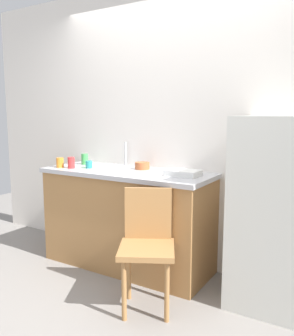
{
  "coord_description": "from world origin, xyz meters",
  "views": [
    {
      "loc": [
        1.54,
        -2.04,
        1.44
      ],
      "look_at": [
        -0.07,
        0.6,
        0.98
      ],
      "focal_mm": 37.95,
      "sensor_mm": 36.0,
      "label": 1
    }
  ],
  "objects_px": {
    "dish_tray": "(183,173)",
    "cup_orange": "(60,163)",
    "refrigerator": "(278,213)",
    "terracotta_bowl": "(142,166)",
    "cup_green": "(85,159)",
    "cup_teal": "(89,164)",
    "chair": "(147,243)",
    "cup_red": "(71,163)"
  },
  "relations": [
    {
      "from": "chair",
      "to": "cup_red",
      "type": "bearing_deg",
      "value": 133.5
    },
    {
      "from": "refrigerator",
      "to": "cup_red",
      "type": "xyz_separation_m",
      "value": [
        -1.91,
        -0.17,
        0.26
      ]
    },
    {
      "from": "cup_teal",
      "to": "cup_green",
      "type": "height_order",
      "value": "cup_green"
    },
    {
      "from": "cup_red",
      "to": "cup_orange",
      "type": "bearing_deg",
      "value": -172.13
    },
    {
      "from": "dish_tray",
      "to": "cup_red",
      "type": "height_order",
      "value": "cup_red"
    },
    {
      "from": "refrigerator",
      "to": "terracotta_bowl",
      "type": "relative_size",
      "value": 10.19
    },
    {
      "from": "refrigerator",
      "to": "cup_teal",
      "type": "distance_m",
      "value": 1.78
    },
    {
      "from": "chair",
      "to": "dish_tray",
      "type": "relative_size",
      "value": 3.18
    },
    {
      "from": "refrigerator",
      "to": "cup_green",
      "type": "relative_size",
      "value": 13.07
    },
    {
      "from": "chair",
      "to": "cup_teal",
      "type": "distance_m",
      "value": 1.15
    },
    {
      "from": "cup_green",
      "to": "cup_red",
      "type": "height_order",
      "value": "cup_green"
    },
    {
      "from": "refrigerator",
      "to": "terracotta_bowl",
      "type": "bearing_deg",
      "value": 173.7
    },
    {
      "from": "terracotta_bowl",
      "to": "cup_green",
      "type": "bearing_deg",
      "value": -177.48
    },
    {
      "from": "dish_tray",
      "to": "terracotta_bowl",
      "type": "bearing_deg",
      "value": 164.73
    },
    {
      "from": "chair",
      "to": "cup_red",
      "type": "xyz_separation_m",
      "value": [
        -1.09,
        0.36,
        0.48
      ]
    },
    {
      "from": "terracotta_bowl",
      "to": "dish_tray",
      "type": "bearing_deg",
      "value": -15.27
    },
    {
      "from": "terracotta_bowl",
      "to": "cup_green",
      "type": "distance_m",
      "value": 0.69
    },
    {
      "from": "cup_teal",
      "to": "cup_orange",
      "type": "height_order",
      "value": "cup_orange"
    },
    {
      "from": "chair",
      "to": "cup_orange",
      "type": "height_order",
      "value": "cup_orange"
    },
    {
      "from": "refrigerator",
      "to": "chair",
      "type": "relative_size",
      "value": 1.61
    },
    {
      "from": "cup_teal",
      "to": "cup_red",
      "type": "bearing_deg",
      "value": -145.7
    },
    {
      "from": "chair",
      "to": "cup_teal",
      "type": "relative_size",
      "value": 12.62
    },
    {
      "from": "dish_tray",
      "to": "cup_orange",
      "type": "relative_size",
      "value": 2.92
    },
    {
      "from": "chair",
      "to": "cup_teal",
      "type": "bearing_deg",
      "value": 126.1
    },
    {
      "from": "terracotta_bowl",
      "to": "cup_green",
      "type": "xyz_separation_m",
      "value": [
        -0.69,
        -0.03,
        0.02
      ]
    },
    {
      "from": "refrigerator",
      "to": "cup_orange",
      "type": "distance_m",
      "value": 2.06
    },
    {
      "from": "chair",
      "to": "cup_red",
      "type": "height_order",
      "value": "cup_red"
    },
    {
      "from": "cup_teal",
      "to": "cup_orange",
      "type": "xyz_separation_m",
      "value": [
        -0.27,
        -0.11,
        0.01
      ]
    },
    {
      "from": "refrigerator",
      "to": "cup_red",
      "type": "height_order",
      "value": "refrigerator"
    },
    {
      "from": "refrigerator",
      "to": "cup_green",
      "type": "height_order",
      "value": "refrigerator"
    },
    {
      "from": "cup_green",
      "to": "cup_red",
      "type": "bearing_deg",
      "value": -75.51
    },
    {
      "from": "chair",
      "to": "dish_tray",
      "type": "height_order",
      "value": "dish_tray"
    },
    {
      "from": "chair",
      "to": "terracotta_bowl",
      "type": "height_order",
      "value": "terracotta_bowl"
    },
    {
      "from": "cup_green",
      "to": "cup_orange",
      "type": "xyz_separation_m",
      "value": [
        -0.06,
        -0.3,
        -0.01
      ]
    },
    {
      "from": "refrigerator",
      "to": "cup_teal",
      "type": "bearing_deg",
      "value": -177.72
    },
    {
      "from": "cup_orange",
      "to": "cup_red",
      "type": "xyz_separation_m",
      "value": [
        0.13,
        0.02,
        0.01
      ]
    },
    {
      "from": "dish_tray",
      "to": "cup_red",
      "type": "relative_size",
      "value": 2.58
    },
    {
      "from": "dish_tray",
      "to": "terracotta_bowl",
      "type": "height_order",
      "value": "terracotta_bowl"
    },
    {
      "from": "terracotta_bowl",
      "to": "cup_orange",
      "type": "height_order",
      "value": "cup_orange"
    },
    {
      "from": "chair",
      "to": "cup_orange",
      "type": "relative_size",
      "value": 9.29
    },
    {
      "from": "terracotta_bowl",
      "to": "cup_teal",
      "type": "xyz_separation_m",
      "value": [
        -0.48,
        -0.21,
        0.0
      ]
    },
    {
      "from": "dish_tray",
      "to": "cup_teal",
      "type": "bearing_deg",
      "value": -175.48
    }
  ]
}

